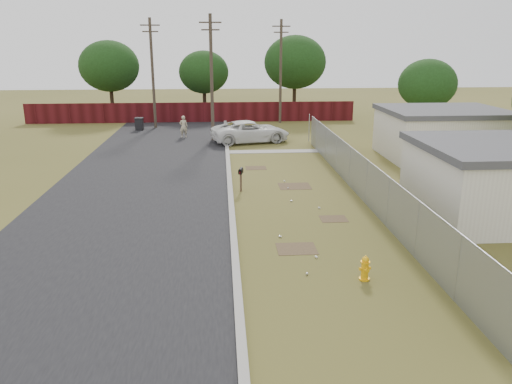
{
  "coord_description": "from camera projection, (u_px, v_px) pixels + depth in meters",
  "views": [
    {
      "loc": [
        -3.38,
        -21.21,
        7.0
      ],
      "look_at": [
        -2.0,
        -1.55,
        1.1
      ],
      "focal_mm": 35.0,
      "sensor_mm": 36.0,
      "label": 1
    }
  ],
  "objects": [
    {
      "name": "fire_hydrant",
      "position": [
        365.0,
        269.0,
        15.25
      ],
      "size": [
        0.37,
        0.38,
        0.81
      ],
      "color": "#F2AC0C",
      "rests_on": "ground"
    },
    {
      "name": "scattered_litter",
      "position": [
        297.0,
        215.0,
        21.04
      ],
      "size": [
        2.23,
        11.07,
        0.07
      ],
      "color": "silver",
      "rests_on": "ground"
    },
    {
      "name": "houses",
      "position": [
        476.0,
        153.0,
        25.7
      ],
      "size": [
        9.3,
        17.24,
        3.1
      ],
      "color": "white",
      "rests_on": "ground"
    },
    {
      "name": "utility_poles",
      "position": [
        217.0,
        73.0,
        40.66
      ],
      "size": [
        12.6,
        8.24,
        9.0
      ],
      "color": "#453A2E",
      "rests_on": "ground"
    },
    {
      "name": "ground",
      "position": [
        298.0,
        205.0,
        22.5
      ],
      "size": [
        120.0,
        120.0,
        0.0
      ],
      "primitive_type": "plane",
      "color": "brown",
      "rests_on": "ground"
    },
    {
      "name": "mailbox",
      "position": [
        241.0,
        173.0,
        24.25
      ],
      "size": [
        0.27,
        0.52,
        1.18
      ],
      "color": "brown",
      "rests_on": "ground"
    },
    {
      "name": "street",
      "position": [
        165.0,
        165.0,
        29.74
      ],
      "size": [
        15.1,
        60.0,
        0.12
      ],
      "color": "black",
      "rests_on": "ground"
    },
    {
      "name": "trash_bin",
      "position": [
        139.0,
        124.0,
        41.62
      ],
      "size": [
        0.71,
        0.78,
        1.04
      ],
      "color": "black",
      "rests_on": "ground"
    },
    {
      "name": "privacy_fence",
      "position": [
        192.0,
        112.0,
        45.73
      ],
      "size": [
        30.0,
        0.12,
        1.8
      ],
      "primitive_type": "cube",
      "color": "#490F14",
      "rests_on": "ground"
    },
    {
      "name": "pickup_truck",
      "position": [
        250.0,
        131.0,
        36.48
      ],
      "size": [
        6.15,
        3.89,
        1.58
      ],
      "primitive_type": "imported",
      "rotation": [
        0.0,
        0.0,
        1.81
      ],
      "color": "white",
      "rests_on": "ground"
    },
    {
      "name": "chainlink_fence",
      "position": [
        360.0,
        180.0,
        23.47
      ],
      "size": [
        0.1,
        27.06,
        2.02
      ],
      "color": "gray",
      "rests_on": "ground"
    },
    {
      "name": "pedestrian",
      "position": [
        184.0,
        127.0,
        38.3
      ],
      "size": [
        0.63,
        0.42,
        1.68
      ],
      "primitive_type": "imported",
      "rotation": [
        0.0,
        0.0,
        3.18
      ],
      "color": "tan",
      "rests_on": "ground"
    },
    {
      "name": "horizon_trees",
      "position": [
        268.0,
        71.0,
        43.75
      ],
      "size": [
        33.32,
        31.94,
        7.78
      ],
      "color": "#2F2115",
      "rests_on": "ground"
    }
  ]
}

